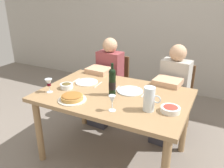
# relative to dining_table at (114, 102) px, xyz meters

# --- Properties ---
(ground_plane) EXTENTS (8.00, 8.00, 0.00)m
(ground_plane) POSITION_rel_dining_table_xyz_m (0.00, 0.00, -0.67)
(ground_plane) COLOR slate
(back_wall) EXTENTS (8.00, 0.10, 2.80)m
(back_wall) POSITION_rel_dining_table_xyz_m (0.00, 2.18, 0.73)
(back_wall) COLOR #B2ADA3
(back_wall) RESTS_ON ground
(dining_table) EXTENTS (1.50, 1.00, 0.76)m
(dining_table) POSITION_rel_dining_table_xyz_m (0.00, 0.00, 0.00)
(dining_table) COLOR #9E7A51
(dining_table) RESTS_ON ground
(wine_bottle) EXTENTS (0.07, 0.07, 0.33)m
(wine_bottle) POSITION_rel_dining_table_xyz_m (-0.00, -0.03, 0.23)
(wine_bottle) COLOR black
(wine_bottle) RESTS_ON dining_table
(water_pitcher) EXTENTS (0.15, 0.10, 0.22)m
(water_pitcher) POSITION_rel_dining_table_xyz_m (0.43, -0.18, 0.19)
(water_pitcher) COLOR silver
(water_pitcher) RESTS_ON dining_table
(baked_tart) EXTENTS (0.27, 0.27, 0.06)m
(baked_tart) POSITION_rel_dining_table_xyz_m (-0.29, -0.32, 0.12)
(baked_tart) COLOR silver
(baked_tart) RESTS_ON dining_table
(salad_bowl) EXTENTS (0.17, 0.17, 0.05)m
(salad_bowl) POSITION_rel_dining_table_xyz_m (0.60, -0.12, 0.12)
(salad_bowl) COLOR white
(salad_bowl) RESTS_ON dining_table
(olive_bowl) EXTENTS (0.14, 0.14, 0.06)m
(olive_bowl) POSITION_rel_dining_table_xyz_m (-0.51, -0.10, 0.12)
(olive_bowl) COLOR silver
(olive_bowl) RESTS_ON dining_table
(wine_glass_left_diner) EXTENTS (0.06, 0.06, 0.14)m
(wine_glass_left_diner) POSITION_rel_dining_table_xyz_m (0.15, -0.33, 0.19)
(wine_glass_left_diner) COLOR silver
(wine_glass_left_diner) RESTS_ON dining_table
(wine_glass_right_diner) EXTENTS (0.07, 0.07, 0.14)m
(wine_glass_right_diner) POSITION_rel_dining_table_xyz_m (-0.61, -0.26, 0.19)
(wine_glass_right_diner) COLOR silver
(wine_glass_right_diner) RESTS_ON dining_table
(dinner_plate_left_setting) EXTENTS (0.27, 0.27, 0.01)m
(dinner_plate_left_setting) POSITION_rel_dining_table_xyz_m (0.12, 0.13, 0.10)
(dinner_plate_left_setting) COLOR silver
(dinner_plate_left_setting) RESTS_ON dining_table
(dinner_plate_right_setting) EXTENTS (0.25, 0.25, 0.01)m
(dinner_plate_right_setting) POSITION_rel_dining_table_xyz_m (-0.41, 0.13, 0.10)
(dinner_plate_right_setting) COLOR white
(dinner_plate_right_setting) RESTS_ON dining_table
(fork_left_setting) EXTENTS (0.03, 0.16, 0.00)m
(fork_left_setting) POSITION_rel_dining_table_xyz_m (-0.03, 0.13, 0.09)
(fork_left_setting) COLOR silver
(fork_left_setting) RESTS_ON dining_table
(knife_left_setting) EXTENTS (0.03, 0.18, 0.00)m
(knife_left_setting) POSITION_rel_dining_table_xyz_m (0.27, 0.13, 0.09)
(knife_left_setting) COLOR silver
(knife_left_setting) RESTS_ON dining_table
(knife_right_setting) EXTENTS (0.02, 0.18, 0.00)m
(knife_right_setting) POSITION_rel_dining_table_xyz_m (-0.26, 0.13, 0.09)
(knife_right_setting) COLOR silver
(knife_right_setting) RESTS_ON dining_table
(spoon_right_setting) EXTENTS (0.02, 0.16, 0.00)m
(spoon_right_setting) POSITION_rel_dining_table_xyz_m (-0.56, 0.13, 0.09)
(spoon_right_setting) COLOR silver
(spoon_right_setting) RESTS_ON dining_table
(chair_left) EXTENTS (0.42, 0.42, 0.87)m
(chair_left) POSITION_rel_dining_table_xyz_m (-0.45, 0.91, -0.17)
(chair_left) COLOR brown
(chair_left) RESTS_ON ground
(diner_left) EXTENTS (0.35, 0.52, 1.16)m
(diner_left) POSITION_rel_dining_table_xyz_m (-0.46, 0.67, -0.05)
(diner_left) COLOR #8E3D42
(diner_left) RESTS_ON ground
(chair_right) EXTENTS (0.44, 0.44, 0.87)m
(chair_right) POSITION_rel_dining_table_xyz_m (0.46, 0.90, -0.17)
(chair_right) COLOR brown
(chair_right) RESTS_ON ground
(diner_right) EXTENTS (0.37, 0.53, 1.16)m
(diner_right) POSITION_rel_dining_table_xyz_m (0.44, 0.67, -0.05)
(diner_right) COLOR #B7B2A8
(diner_right) RESTS_ON ground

